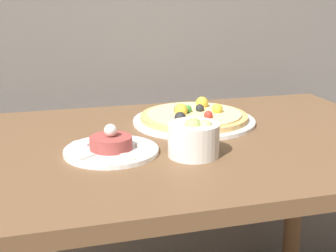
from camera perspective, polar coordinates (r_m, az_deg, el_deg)
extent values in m
cube|color=brown|center=(1.13, 0.05, -2.60)|extent=(1.23, 0.75, 0.03)
cylinder|color=brown|center=(1.75, 15.15, -9.29)|extent=(0.06, 0.06, 0.71)
cylinder|color=white|center=(1.27, 3.18, 0.62)|extent=(0.33, 0.33, 0.01)
cylinder|color=tan|center=(1.27, 3.19, 1.12)|extent=(0.29, 0.29, 0.01)
cylinder|color=beige|center=(1.26, 3.19, 1.51)|extent=(0.26, 0.26, 0.00)
sphere|color=gold|center=(1.27, 6.04, 2.08)|extent=(0.03, 0.03, 0.03)
sphere|color=#B22D23|center=(1.22, 4.94, 1.33)|extent=(0.02, 0.02, 0.02)
sphere|color=gold|center=(1.33, 4.17, 2.83)|extent=(0.04, 0.04, 0.04)
sphere|color=#997047|center=(1.26, 1.43, 2.04)|extent=(0.03, 0.03, 0.03)
sphere|color=black|center=(1.18, 1.49, 1.03)|extent=(0.03, 0.03, 0.03)
sphere|color=black|center=(1.28, 3.90, 2.15)|extent=(0.02, 0.02, 0.02)
sphere|color=#387F33|center=(1.27, 2.37, 2.03)|extent=(0.02, 0.02, 0.02)
sphere|color=gold|center=(1.25, 1.62, 1.95)|extent=(0.04, 0.04, 0.04)
cylinder|color=white|center=(1.04, -6.93, -3.02)|extent=(0.21, 0.21, 0.01)
cylinder|color=#933D38|center=(1.04, -6.97, -2.02)|extent=(0.09, 0.09, 0.03)
sphere|color=silver|center=(1.03, -7.02, -0.52)|extent=(0.03, 0.03, 0.03)
cube|color=white|center=(1.05, -2.86, -2.26)|extent=(0.04, 0.02, 0.01)
cube|color=white|center=(1.11, -6.33, -1.34)|extent=(0.03, 0.04, 0.01)
cube|color=white|center=(1.07, -10.55, -2.12)|extent=(0.04, 0.04, 0.01)
cube|color=white|center=(0.99, -10.06, -3.70)|extent=(0.04, 0.04, 0.01)
cube|color=white|center=(0.98, -4.93, -3.82)|extent=(0.03, 0.04, 0.01)
cylinder|color=silver|center=(1.01, 3.14, -1.68)|extent=(0.11, 0.11, 0.07)
sphere|color=#A3B25B|center=(1.00, 3.22, -0.02)|extent=(0.04, 0.04, 0.04)
sphere|color=#B7BC70|center=(1.00, 4.55, -0.14)|extent=(0.03, 0.03, 0.03)
sphere|color=#A3B25B|center=(0.99, 3.02, -0.13)|extent=(0.04, 0.04, 0.04)
sphere|color=#668E42|center=(1.00, 3.04, -0.10)|extent=(0.03, 0.03, 0.03)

